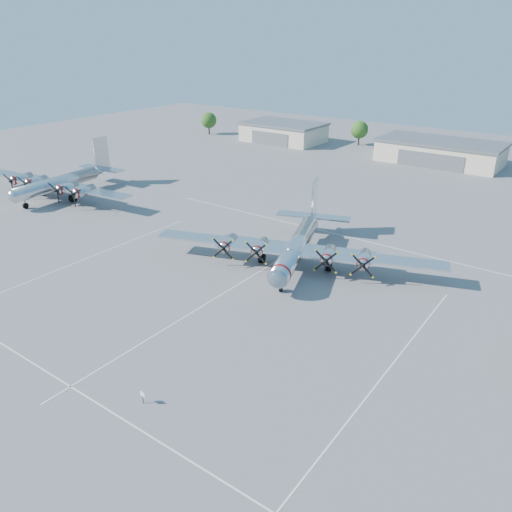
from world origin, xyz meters
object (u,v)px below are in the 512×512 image
Objects in this scene: hangar_center at (440,152)px; tree_west at (359,130)px; hangar_west at (283,132)px; info_placard at (143,396)px; tree_far_west at (209,120)px; main_bomber_b29 at (297,262)px; bomber_west at (64,196)px.

tree_west is at bearing 162.18° from hangar_center.
hangar_center is (45.00, -0.00, -0.00)m from hangar_west.
tree_west reaches higher than hangar_center.
hangar_center reaches higher than info_placard.
tree_west is (45.00, 12.00, 0.00)m from tree_far_west.
tree_far_west is 0.17× the size of main_bomber_b29.
bomber_west is (20.04, -65.99, -4.22)m from tree_far_west.
main_bomber_b29 is at bearing 105.41° from info_placard.
hangar_west reaches higher than bomber_west.
hangar_center reaches higher than main_bomber_b29.
hangar_west is 114.16m from info_placard.
hangar_center is at bearing -0.00° from hangar_west.
hangar_center is 70.13m from tree_far_west.
bomber_west reaches higher than info_placard.
hangar_west is 0.79× the size of hangar_center.
hangar_center is at bearing 72.94° from main_bomber_b29.
info_placard is (6.92, -101.65, -1.90)m from hangar_center.
tree_far_west reaches higher than hangar_west.
bomber_west is 31.41× the size of info_placard.
main_bomber_b29 is 33.68× the size of info_placard.
hangar_west is at bearing 124.48° from info_placard.
tree_far_west is (-25.00, -3.96, 1.51)m from hangar_west.
hangar_west is 19.59× the size of info_placard.
tree_far_west reaches higher than bomber_west.
bomber_west is at bearing -107.75° from tree_west.
hangar_west is 0.58× the size of main_bomber_b29.
bomber_west is at bearing 158.29° from info_placard.
tree_west is 0.18× the size of bomber_west.
bomber_west is (-49.96, -69.95, -2.71)m from hangar_center.
hangar_west reaches higher than info_placard.
hangar_west is 21.61m from tree_west.
bomber_west is 65.12m from info_placard.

